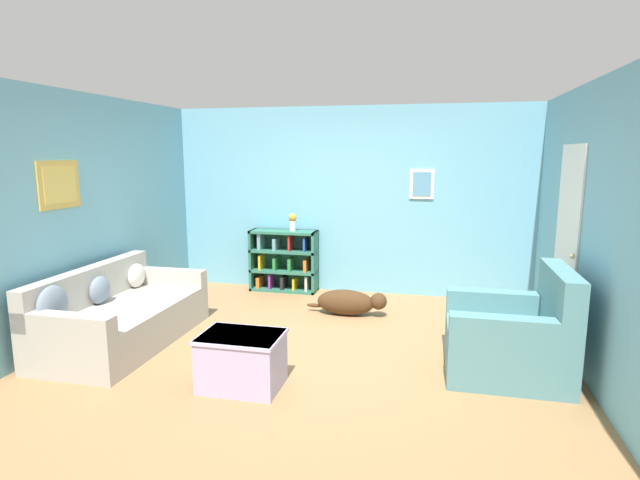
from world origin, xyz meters
TOP-DOWN VIEW (x-y plane):
  - ground_plane at (0.00, 0.00)m, footprint 14.00×14.00m
  - wall_back at (0.00, 2.25)m, footprint 5.60×0.13m
  - wall_left at (-2.55, -0.00)m, footprint 0.13×5.00m
  - wall_right at (2.55, 0.02)m, footprint 0.16×5.00m
  - couch at (-1.98, -0.30)m, footprint 0.96×1.90m
  - bookshelf at (-0.91, 2.04)m, footprint 0.96×0.32m
  - recliner_chair at (1.91, -0.17)m, footprint 1.03×0.98m
  - coffee_table at (-0.37, -0.96)m, footprint 0.69×0.50m
  - dog at (0.20, 1.12)m, footprint 1.01×0.28m
  - vase at (-0.77, 2.02)m, footprint 0.11×0.11m

SIDE VIEW (x-z plane):
  - ground_plane at x=0.00m, z-range 0.00..0.00m
  - dog at x=0.20m, z-range 0.00..0.32m
  - coffee_table at x=-0.37m, z-range 0.01..0.48m
  - couch at x=-1.98m, z-range -0.11..0.68m
  - recliner_chair at x=1.91m, z-range -0.15..0.82m
  - bookshelf at x=-0.91m, z-range -0.01..0.86m
  - vase at x=-0.77m, z-range 0.89..1.14m
  - wall_right at x=2.55m, z-range -0.01..2.59m
  - wall_back at x=0.00m, z-range 0.00..2.60m
  - wall_left at x=-2.55m, z-range 0.00..2.60m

